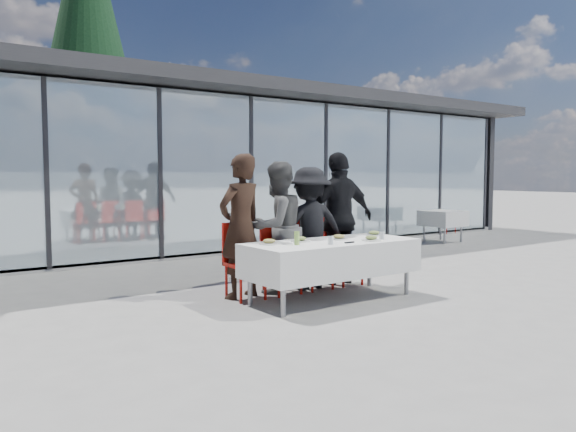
{
  "coord_description": "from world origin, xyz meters",
  "views": [
    {
      "loc": [
        -4.98,
        -5.63,
        1.59
      ],
      "look_at": [
        -0.07,
        1.2,
        0.97
      ],
      "focal_mm": 35.0,
      "sensor_mm": 36.0,
      "label": 1
    }
  ],
  "objects_px": {
    "plate_a": "(269,242)",
    "conifer_tree": "(88,37)",
    "diner_chair_c": "(311,250)",
    "plate_c": "(339,237)",
    "juice_bottle": "(297,238)",
    "dining_table": "(332,258)",
    "diner_chair_a": "(242,257)",
    "diner_d": "(340,218)",
    "diner_chair_b": "(278,253)",
    "diner_chair_d": "(341,247)",
    "folded_eyeglasses": "(349,242)",
    "diner_a": "(241,226)",
    "diner_c": "(309,228)",
    "plate_b": "(300,240)",
    "spare_chair_a": "(442,213)",
    "spare_chair_b": "(356,219)",
    "plate_extra": "(371,239)",
    "diner_b": "(277,227)",
    "plate_d": "(374,234)",
    "lounger": "(334,236)",
    "spare_table_right": "(443,219)"
  },
  "relations": [
    {
      "from": "diner_b",
      "to": "juice_bottle",
      "type": "relative_size",
      "value": 10.8
    },
    {
      "from": "plate_c",
      "to": "spare_table_right",
      "type": "xyz_separation_m",
      "value": [
        5.93,
        3.11,
        -0.22
      ]
    },
    {
      "from": "diner_chair_c",
      "to": "dining_table",
      "type": "bearing_deg",
      "value": -108.17
    },
    {
      "from": "diner_d",
      "to": "spare_chair_b",
      "type": "bearing_deg",
      "value": -129.96
    },
    {
      "from": "plate_c",
      "to": "diner_a",
      "type": "bearing_deg",
      "value": 146.79
    },
    {
      "from": "plate_a",
      "to": "conifer_tree",
      "type": "height_order",
      "value": "conifer_tree"
    },
    {
      "from": "spare_chair_a",
      "to": "plate_b",
      "type": "bearing_deg",
      "value": -151.92
    },
    {
      "from": "juice_bottle",
      "to": "folded_eyeglasses",
      "type": "distance_m",
      "value": 0.68
    },
    {
      "from": "diner_c",
      "to": "lounger",
      "type": "relative_size",
      "value": 1.22
    },
    {
      "from": "juice_bottle",
      "to": "diner_chair_c",
      "type": "bearing_deg",
      "value": 43.77
    },
    {
      "from": "plate_a",
      "to": "diner_a",
      "type": "bearing_deg",
      "value": 94.56
    },
    {
      "from": "diner_b",
      "to": "plate_a",
      "type": "bearing_deg",
      "value": 39.41
    },
    {
      "from": "diner_chair_d",
      "to": "folded_eyeglasses",
      "type": "height_order",
      "value": "diner_chair_d"
    },
    {
      "from": "plate_extra",
      "to": "juice_bottle",
      "type": "distance_m",
      "value": 1.05
    },
    {
      "from": "spare_chair_a",
      "to": "diner_c",
      "type": "bearing_deg",
      "value": -153.53
    },
    {
      "from": "diner_chair_a",
      "to": "plate_c",
      "type": "bearing_deg",
      "value": -32.18
    },
    {
      "from": "diner_chair_a",
      "to": "plate_d",
      "type": "height_order",
      "value": "diner_chair_a"
    },
    {
      "from": "dining_table",
      "to": "plate_b",
      "type": "xyz_separation_m",
      "value": [
        -0.36,
        0.19,
        0.24
      ]
    },
    {
      "from": "folded_eyeglasses",
      "to": "conifer_tree",
      "type": "bearing_deg",
      "value": 86.33
    },
    {
      "from": "diner_a",
      "to": "diner_d",
      "type": "bearing_deg",
      "value": 167.44
    },
    {
      "from": "dining_table",
      "to": "diner_chair_d",
      "type": "relative_size",
      "value": 2.32
    },
    {
      "from": "spare_chair_a",
      "to": "diner_a",
      "type": "bearing_deg",
      "value": -156.59
    },
    {
      "from": "diner_a",
      "to": "diner_chair_d",
      "type": "relative_size",
      "value": 1.9
    },
    {
      "from": "spare_chair_a",
      "to": "plate_extra",
      "type": "bearing_deg",
      "value": -146.85
    },
    {
      "from": "diner_chair_c",
      "to": "plate_c",
      "type": "xyz_separation_m",
      "value": [
        -0.06,
        -0.67,
        0.24
      ]
    },
    {
      "from": "dining_table",
      "to": "plate_d",
      "type": "distance_m",
      "value": 0.94
    },
    {
      "from": "diner_a",
      "to": "diner_c",
      "type": "height_order",
      "value": "diner_a"
    },
    {
      "from": "diner_chair_b",
      "to": "plate_c",
      "type": "distance_m",
      "value": 0.86
    },
    {
      "from": "conifer_tree",
      "to": "plate_c",
      "type": "bearing_deg",
      "value": -93.18
    },
    {
      "from": "diner_d",
      "to": "juice_bottle",
      "type": "height_order",
      "value": "diner_d"
    },
    {
      "from": "spare_chair_b",
      "to": "lounger",
      "type": "bearing_deg",
      "value": -151.41
    },
    {
      "from": "diner_a",
      "to": "spare_chair_b",
      "type": "bearing_deg",
      "value": -158.17
    },
    {
      "from": "diner_b",
      "to": "spare_chair_a",
      "type": "height_order",
      "value": "diner_b"
    },
    {
      "from": "diner_d",
      "to": "plate_extra",
      "type": "bearing_deg",
      "value": 75.85
    },
    {
      "from": "diner_b",
      "to": "diner_chair_c",
      "type": "relative_size",
      "value": 1.81
    },
    {
      "from": "diner_a",
      "to": "plate_c",
      "type": "relative_size",
      "value": 7.58
    },
    {
      "from": "diner_chair_b",
      "to": "spare_chair_b",
      "type": "bearing_deg",
      "value": 37.63
    },
    {
      "from": "diner_b",
      "to": "spare_chair_b",
      "type": "distance_m",
      "value": 6.1
    },
    {
      "from": "plate_c",
      "to": "conifer_tree",
      "type": "bearing_deg",
      "value": 86.82
    },
    {
      "from": "diner_chair_c",
      "to": "plate_extra",
      "type": "bearing_deg",
      "value": -79.22
    },
    {
      "from": "diner_chair_b",
      "to": "folded_eyeglasses",
      "type": "bearing_deg",
      "value": -70.86
    },
    {
      "from": "diner_chair_c",
      "to": "plate_c",
      "type": "height_order",
      "value": "diner_chair_c"
    },
    {
      "from": "diner_d",
      "to": "diner_chair_d",
      "type": "xyz_separation_m",
      "value": [
        -0.0,
        -0.03,
        -0.42
      ]
    },
    {
      "from": "plate_b",
      "to": "conifer_tree",
      "type": "relative_size",
      "value": 0.02
    },
    {
      "from": "diner_chair_a",
      "to": "diner_d",
      "type": "distance_m",
      "value": 1.73
    },
    {
      "from": "plate_d",
      "to": "conifer_tree",
      "type": "xyz_separation_m",
      "value": [
        0.03,
        13.08,
        5.21
      ]
    },
    {
      "from": "dining_table",
      "to": "conifer_tree",
      "type": "xyz_separation_m",
      "value": [
        0.92,
        13.23,
        5.45
      ]
    },
    {
      "from": "diner_d",
      "to": "plate_b",
      "type": "height_order",
      "value": "diner_d"
    },
    {
      "from": "diner_chair_d",
      "to": "spare_chair_b",
      "type": "distance_m",
      "value": 5.27
    },
    {
      "from": "plate_a",
      "to": "plate_extra",
      "type": "height_order",
      "value": "same"
    }
  ]
}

